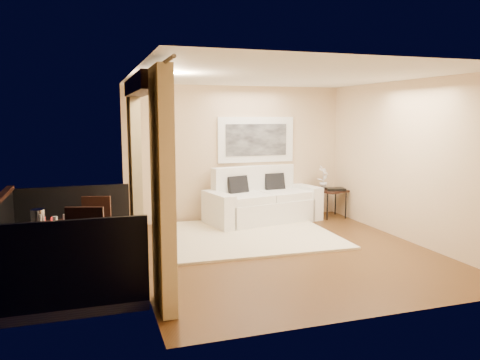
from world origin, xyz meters
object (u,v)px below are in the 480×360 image
ice_bucket (38,217)px  sofa (261,202)px  balcony_chair_far (99,222)px  balcony_chair_near (83,245)px  bistro_table (48,231)px  side_table (332,193)px  orchid (323,177)px

ice_bucket → sofa: bearing=29.7°
balcony_chair_far → balcony_chair_near: bearing=97.5°
balcony_chair_far → bistro_table: bearing=64.5°
balcony_chair_far → balcony_chair_near: (-0.20, -1.44, 0.06)m
sofa → ice_bucket: 4.51m
sofa → side_table: bearing=-15.5°
balcony_chair_far → balcony_chair_near: 1.46m
sofa → balcony_chair_near: (-3.36, -3.00, 0.22)m
bistro_table → ice_bucket: ice_bucket is taller
sofa → balcony_chair_far: size_ratio=2.53×
bistro_table → balcony_chair_far: 0.97m
orchid → bistro_table: 5.66m
bistro_table → balcony_chair_near: (0.43, -0.72, -0.03)m
balcony_chair_far → ice_bucket: balcony_chair_far is taller
side_table → ice_bucket: 5.84m
ice_bucket → bistro_table: bearing=-25.6°
orchid → ice_bucket: bearing=-157.1°
orchid → balcony_chair_near: bearing=-147.6°
side_table → bistro_table: (-5.32, -2.18, 0.12)m
balcony_chair_near → ice_bucket: (-0.55, 0.77, 0.21)m
balcony_chair_far → sofa: bearing=-138.3°
sofa → balcony_chair_far: (-3.15, -1.55, 0.17)m
orchid → balcony_chair_near: 5.62m
balcony_chair_near → ice_bucket: size_ratio=5.23×
bistro_table → balcony_chair_far: bearing=49.1°
sofa → bistro_table: (-3.79, -2.28, 0.25)m
bistro_table → ice_bucket: size_ratio=3.61×
bistro_table → balcony_chair_far: (0.63, 0.73, -0.09)m
side_table → ice_bucket: (-5.43, -2.12, 0.30)m
balcony_chair_near → ice_bucket: 0.97m
balcony_chair_far → ice_bucket: bearing=57.4°
sofa → orchid: bearing=-11.0°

